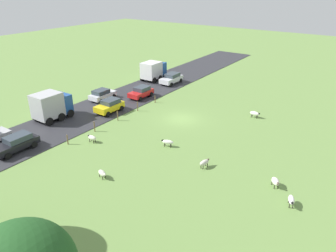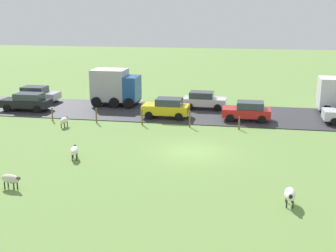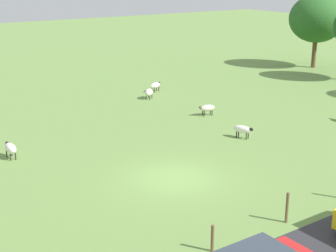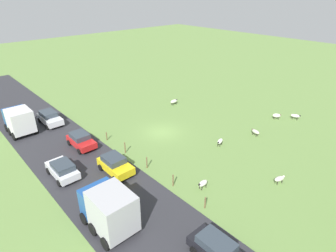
{
  "view_description": "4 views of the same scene",
  "coord_description": "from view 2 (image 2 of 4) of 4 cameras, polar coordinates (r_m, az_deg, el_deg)",
  "views": [
    {
      "loc": [
        -19.45,
        30.91,
        15.71
      ],
      "look_at": [
        -1.86,
        5.56,
        1.61
      ],
      "focal_mm": 34.43,
      "sensor_mm": 36.0,
      "label": 1
    },
    {
      "loc": [
        -27.29,
        -3.54,
        8.85
      ],
      "look_at": [
        -1.14,
        1.37,
        1.93
      ],
      "focal_mm": 47.93,
      "sensor_mm": 36.0,
      "label": 2
    },
    {
      "loc": [
        18.38,
        -13.23,
        9.56
      ],
      "look_at": [
        -2.67,
        1.43,
        1.72
      ],
      "focal_mm": 54.55,
      "sensor_mm": 36.0,
      "label": 3
    },
    {
      "loc": [
        20.01,
        23.29,
        16.13
      ],
      "look_at": [
        0.63,
        1.86,
        1.73
      ],
      "focal_mm": 29.89,
      "sensor_mm": 36.0,
      "label": 4
    }
  ],
  "objects": [
    {
      "name": "truck_1",
      "position": [
        42.69,
        -6.74,
        5.03
      ],
      "size": [
        2.86,
        4.33,
        3.39
      ],
      "color": "#1E4C99",
      "rests_on": "road_strip"
    },
    {
      "name": "fence_post_3",
      "position": [
        36.48,
        -9.1,
        1.33
      ],
      "size": [
        0.12,
        0.12,
        1.22
      ],
      "primitive_type": "cylinder",
      "color": "brown",
      "rests_on": "ground_plane"
    },
    {
      "name": "fence_post_0",
      "position": [
        34.44,
        9.04,
        0.38
      ],
      "size": [
        0.12,
        0.12,
        1.03
      ],
      "primitive_type": "cylinder",
      "color": "brown",
      "rests_on": "ground_plane"
    },
    {
      "name": "car_2",
      "position": [
        41.16,
        4.57,
        3.33
      ],
      "size": [
        2.03,
        3.89,
        1.54
      ],
      "color": "silver",
      "rests_on": "road_strip"
    },
    {
      "name": "sheep_4",
      "position": [
        24.27,
        -19.38,
        -6.37
      ],
      "size": [
        0.68,
        1.23,
        0.76
      ],
      "color": "beige",
      "rests_on": "ground_plane"
    },
    {
      "name": "fence_post_4",
      "position": [
        37.93,
        -14.5,
        1.45
      ],
      "size": [
        0.12,
        0.12,
        1.09
      ],
      "primitive_type": "cylinder",
      "color": "brown",
      "rests_on": "ground_plane"
    },
    {
      "name": "car_5",
      "position": [
        37.61,
        -0.18,
        2.37
      ],
      "size": [
        2.11,
        3.86,
        1.63
      ],
      "color": "yellow",
      "rests_on": "road_strip"
    },
    {
      "name": "car_4",
      "position": [
        45.86,
        -16.32,
        3.94
      ],
      "size": [
        2.18,
        4.09,
        1.53
      ],
      "color": "#B7B7BC",
      "rests_on": "road_strip"
    },
    {
      "name": "sheep_0",
      "position": [
        27.94,
        -11.82,
        -3.07
      ],
      "size": [
        1.32,
        0.81,
        0.77
      ],
      "color": "white",
      "rests_on": "ground_plane"
    },
    {
      "name": "car_6",
      "position": [
        37.17,
        10.06,
        1.94
      ],
      "size": [
        2.07,
        3.88,
        1.55
      ],
      "color": "red",
      "rests_on": "road_strip"
    },
    {
      "name": "road_strip",
      "position": [
        39.28,
        5.19,
        1.53
      ],
      "size": [
        8.0,
        80.0,
        0.06
      ],
      "primitive_type": "cube",
      "color": "#2D2D33",
      "rests_on": "ground_plane"
    },
    {
      "name": "car_8",
      "position": [
        42.2,
        -17.5,
        3.0
      ],
      "size": [
        2.0,
        4.37,
        1.57
      ],
      "color": "black",
      "rests_on": "road_strip"
    },
    {
      "name": "sheep_3",
      "position": [
        21.77,
        15.25,
        -8.37
      ],
      "size": [
        1.3,
        0.54,
        0.81
      ],
      "color": "white",
      "rests_on": "ground_plane"
    },
    {
      "name": "ground_plane",
      "position": [
        28.91,
        3.09,
        -3.28
      ],
      "size": [
        160.0,
        160.0,
        0.0
      ],
      "primitive_type": "plane",
      "color": "#6B8E47"
    },
    {
      "name": "sheep_5",
      "position": [
        35.66,
        -13.06,
        0.69
      ],
      "size": [
        1.14,
        0.49,
        0.77
      ],
      "color": "silver",
      "rests_on": "ground_plane"
    },
    {
      "name": "fence_post_2",
      "position": [
        35.4,
        -3.31,
        1.1
      ],
      "size": [
        0.12,
        0.12,
        1.24
      ],
      "primitive_type": "cylinder",
      "color": "brown",
      "rests_on": "ground_plane"
    },
    {
      "name": "fence_post_1",
      "position": [
        34.7,
        2.78,
        0.87
      ],
      "size": [
        0.12,
        0.12,
        1.28
      ],
      "primitive_type": "cylinder",
      "color": "brown",
      "rests_on": "ground_plane"
    }
  ]
}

